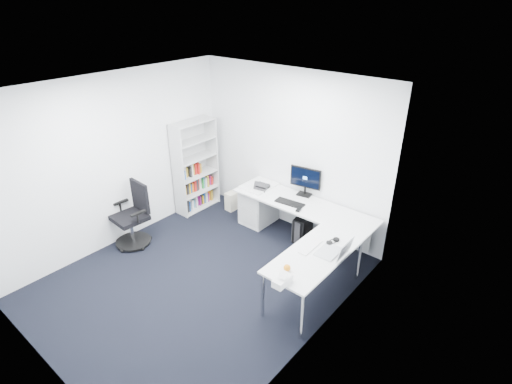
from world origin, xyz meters
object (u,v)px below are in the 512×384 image
Objects in this scene: monitor at (305,181)px; laptop at (329,244)px; bookshelf at (195,166)px; l_desk at (290,232)px; task_chair at (129,216)px.

monitor is 1.63m from laptop.
bookshelf is at bearing 167.90° from laptop.
l_desk is 4.60× the size of monitor.
l_desk is at bearing -1.32° from bookshelf.
task_chair is 2.00× the size of monitor.
task_chair is 2.83× the size of laptop.
laptop reaches higher than l_desk.
bookshelf reaches higher than monitor.
bookshelf is 2.09m from monitor.
bookshelf is 4.60× the size of laptop.
task_chair is 3.20m from laptop.
laptop is (1.14, -1.15, -0.12)m from monitor.
laptop is (0.98, -0.55, 0.48)m from l_desk.
monitor reaches higher than task_chair.
l_desk is 2.30× the size of task_chair.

